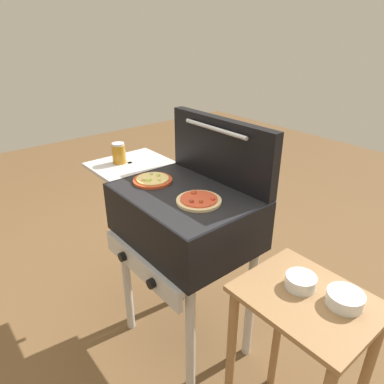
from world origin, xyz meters
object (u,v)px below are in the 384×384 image
(pizza_cheese, at_px, (153,180))
(prep_table, at_px, (300,343))
(topping_bowl_near, at_px, (345,299))
(pizza_pepperoni, at_px, (199,200))
(sauce_jar, at_px, (119,153))
(topping_bowl_far, at_px, (301,282))
(grill, at_px, (183,219))

(pizza_cheese, bearing_deg, prep_table, 3.06)
(topping_bowl_near, bearing_deg, pizza_pepperoni, -173.51)
(sauce_jar, distance_m, topping_bowl_far, 1.14)
(pizza_pepperoni, bearing_deg, prep_table, 1.42)
(grill, xyz_separation_m, sauce_jar, (-0.50, -0.04, 0.20))
(sauce_jar, xyz_separation_m, prep_table, (1.17, 0.04, -0.41))
(pizza_cheese, bearing_deg, topping_bowl_far, 4.73)
(prep_table, distance_m, topping_bowl_far, 0.24)
(sauce_jar, height_order, topping_bowl_near, sauce_jar)
(pizza_cheese, distance_m, topping_bowl_near, 0.96)
(pizza_cheese, xyz_separation_m, topping_bowl_near, (0.94, 0.10, -0.13))
(pizza_pepperoni, xyz_separation_m, topping_bowl_near, (0.64, 0.07, -0.13))
(grill, xyz_separation_m, pizza_pepperoni, (0.13, -0.01, 0.15))
(topping_bowl_near, bearing_deg, pizza_cheese, -173.65)
(sauce_jar, xyz_separation_m, topping_bowl_near, (1.27, 0.10, -0.18))
(pizza_pepperoni, distance_m, prep_table, 0.66)
(prep_table, bearing_deg, topping_bowl_far, 156.28)
(pizza_pepperoni, bearing_deg, pizza_cheese, -173.96)
(sauce_jar, relative_size, topping_bowl_far, 1.04)
(grill, height_order, topping_bowl_far, grill)
(topping_bowl_far, bearing_deg, pizza_cheese, -175.27)
(topping_bowl_far, bearing_deg, grill, -177.68)
(sauce_jar, bearing_deg, pizza_pepperoni, 2.73)
(grill, distance_m, topping_bowl_far, 0.63)
(pizza_cheese, distance_m, prep_table, 0.93)
(pizza_cheese, height_order, sauce_jar, sauce_jar)
(grill, xyz_separation_m, prep_table, (0.67, 0.00, -0.22))
(grill, relative_size, prep_table, 1.27)
(grill, relative_size, pizza_pepperoni, 5.00)
(prep_table, bearing_deg, pizza_pepperoni, -178.58)
(pizza_cheese, distance_m, sauce_jar, 0.33)
(pizza_cheese, xyz_separation_m, topping_bowl_far, (0.80, 0.07, -0.13))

